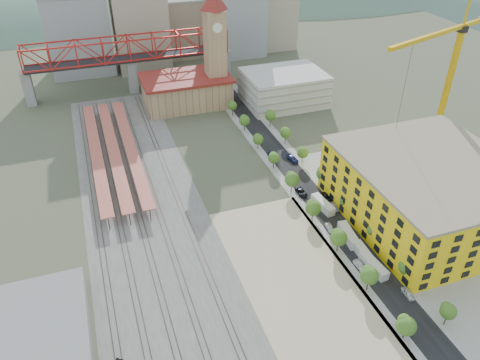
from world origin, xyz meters
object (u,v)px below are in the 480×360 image
object	(u,v)px
site_trailer_c	(348,235)
car_0	(360,265)
tower_crane	(447,68)
site_trailer_b	(364,254)
site_trailer_d	(323,205)
clock_tower	(215,38)
construction_building	(429,191)
site_trailer_a	(374,266)

from	to	relation	value
site_trailer_c	car_0	size ratio (longest dim) A/B	2.28
tower_crane	site_trailer_b	xyz separation A→B (m)	(-49.58, -38.99, -32.17)
site_trailer_c	site_trailer_b	bearing A→B (deg)	-83.15
site_trailer_d	site_trailer_c	bearing A→B (deg)	-96.08
site_trailer_c	site_trailer_d	bearing A→B (deg)	96.85
clock_tower	construction_building	xyz separation A→B (m)	(34.00, -99.99, -19.29)
construction_building	site_trailer_d	distance (m)	30.54
site_trailer_b	construction_building	bearing A→B (deg)	23.10
tower_crane	construction_building	bearing A→B (deg)	-128.75
site_trailer_d	car_0	xyz separation A→B (m)	(-3.00, -26.30, -0.59)
site_trailer_a	tower_crane	bearing A→B (deg)	35.96
tower_crane	site_trailer_c	distance (m)	66.62
tower_crane	car_0	xyz separation A→B (m)	(-52.58, -41.85, -32.69)
tower_crane	site_trailer_d	xyz separation A→B (m)	(-49.58, -15.55, -32.11)
clock_tower	car_0	size ratio (longest dim) A/B	11.96
construction_building	site_trailer_c	size ratio (longest dim) A/B	5.09
site_trailer_d	site_trailer_b	bearing A→B (deg)	-96.08
site_trailer_b	clock_tower	bearing A→B (deg)	96.98
tower_crane	site_trailer_a	distance (m)	73.50
site_trailer_d	car_0	size ratio (longest dim) A/B	2.23
site_trailer_d	construction_building	bearing A→B (deg)	-34.09
site_trailer_a	car_0	world-z (taller)	site_trailer_a
site_trailer_c	car_0	xyz separation A→B (m)	(-3.00, -11.01, -0.62)
site_trailer_d	tower_crane	bearing A→B (deg)	11.33
tower_crane	car_0	world-z (taller)	tower_crane
site_trailer_a	car_0	xyz separation A→B (m)	(-3.00, 1.86, -0.55)
car_0	construction_building	bearing A→B (deg)	20.76
clock_tower	site_trailer_c	xyz separation A→B (m)	(8.00, -101.46, -27.34)
site_trailer_a	site_trailer_c	world-z (taller)	site_trailer_c
site_trailer_b	car_0	distance (m)	4.18
construction_building	tower_crane	world-z (taller)	tower_crane
clock_tower	tower_crane	distance (m)	91.24
tower_crane	site_trailer_a	size ratio (longest dim) A/B	5.74
site_trailer_a	site_trailer_b	size ratio (longest dim) A/B	1.02
clock_tower	tower_crane	world-z (taller)	tower_crane
site_trailer_a	clock_tower	bearing A→B (deg)	88.56
site_trailer_c	car_0	world-z (taller)	site_trailer_c
site_trailer_c	car_0	bearing A→B (deg)	-98.39
clock_tower	site_trailer_c	world-z (taller)	clock_tower
construction_building	site_trailer_d	xyz separation A→B (m)	(-26.00, 13.83, -8.08)
site_trailer_b	site_trailer_d	xyz separation A→B (m)	(0.00, 23.44, 0.07)
clock_tower	car_0	bearing A→B (deg)	-87.45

